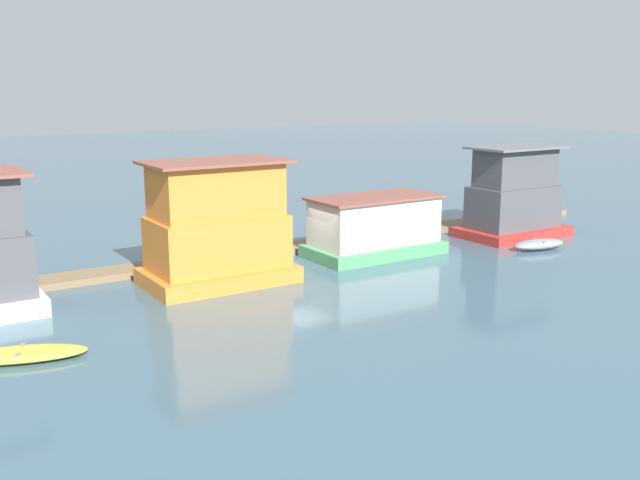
# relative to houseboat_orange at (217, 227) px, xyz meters

# --- Properties ---
(ground_plane) EXTENTS (200.00, 200.00, 0.00)m
(ground_plane) POSITION_rel_houseboat_orange_xyz_m (4.82, 0.48, -2.42)
(ground_plane) COLOR #426070
(dock_walkway) EXTENTS (42.40, 1.72, 0.30)m
(dock_walkway) POSITION_rel_houseboat_orange_xyz_m (4.82, 3.46, -2.27)
(dock_walkway) COLOR #846B4C
(dock_walkway) RESTS_ON ground_plane
(houseboat_orange) EXTENTS (6.20, 3.78, 5.24)m
(houseboat_orange) POSITION_rel_houseboat_orange_xyz_m (0.00, 0.00, 0.00)
(houseboat_orange) COLOR orange
(houseboat_orange) RESTS_ON ground_plane
(houseboat_green) EXTENTS (6.74, 3.52, 2.95)m
(houseboat_green) POSITION_rel_houseboat_orange_xyz_m (8.69, 0.49, -1.01)
(houseboat_green) COLOR #4C9360
(houseboat_green) RESTS_ON ground_plane
(houseboat_red) EXTENTS (5.99, 3.73, 5.01)m
(houseboat_red) POSITION_rel_houseboat_orange_xyz_m (17.95, -0.05, -0.22)
(houseboat_red) COLOR red
(houseboat_red) RESTS_ON ground_plane
(dinghy_yellow) EXTENTS (4.21, 2.65, 0.35)m
(dinghy_yellow) POSITION_rel_houseboat_orange_xyz_m (-8.87, -4.69, -2.24)
(dinghy_yellow) COLOR yellow
(dinghy_yellow) RESTS_ON ground_plane
(dinghy_grey) EXTENTS (3.17, 1.63, 0.54)m
(dinghy_grey) POSITION_rel_houseboat_orange_xyz_m (16.52, -3.19, -2.15)
(dinghy_grey) COLOR gray
(dinghy_grey) RESTS_ON ground_plane
(mooring_post_near_right) EXTENTS (0.23, 0.23, 2.15)m
(mooring_post_near_right) POSITION_rel_houseboat_orange_xyz_m (18.41, 2.35, -1.34)
(mooring_post_near_right) COLOR brown
(mooring_post_near_right) RESTS_ON ground_plane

